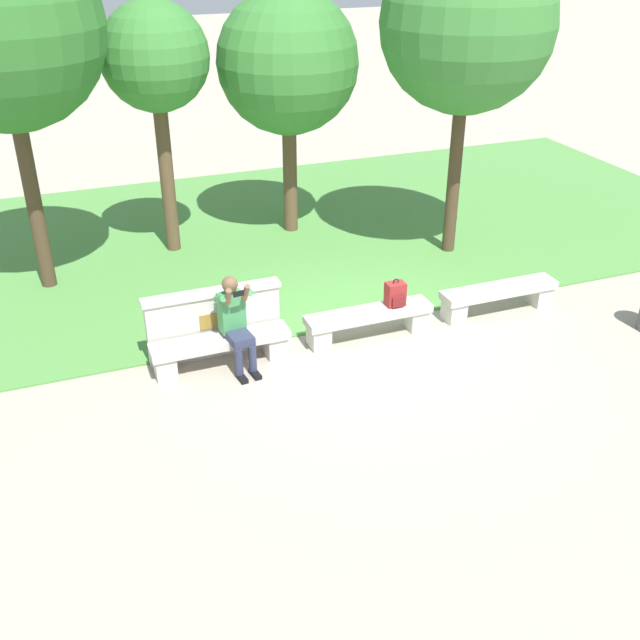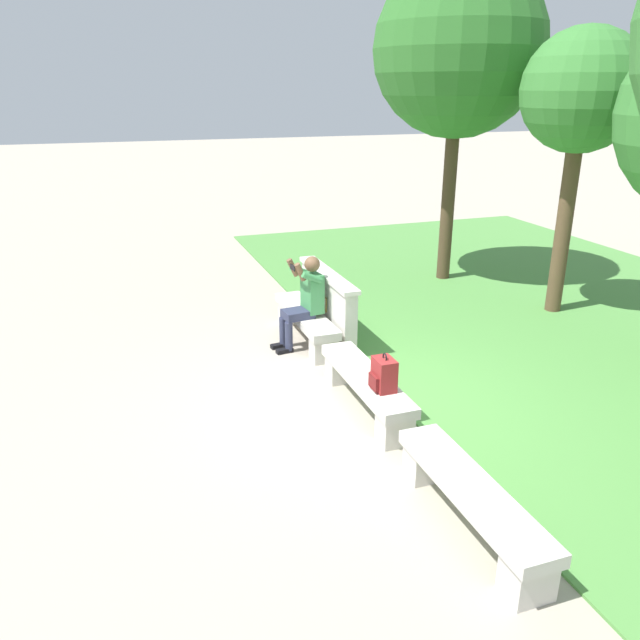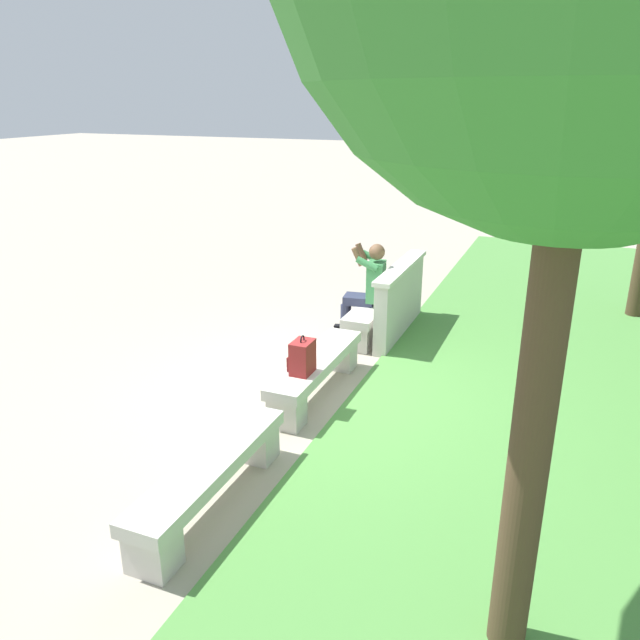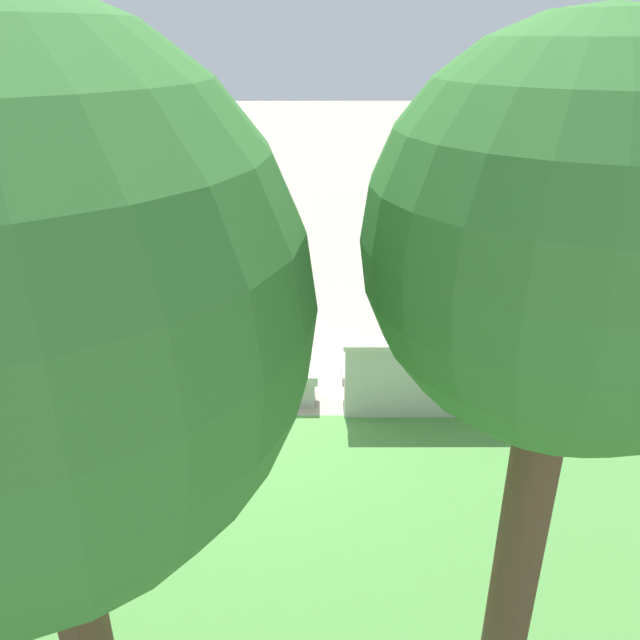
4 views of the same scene
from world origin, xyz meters
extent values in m
plane|color=#A89E8C|center=(0.00, 0.00, 0.00)|extent=(80.00, 80.00, 0.00)
cube|color=#518E42|center=(0.00, 4.38, 0.01)|extent=(18.40, 8.00, 0.03)
cube|color=beige|center=(-2.23, 0.00, 0.39)|extent=(1.93, 0.40, 0.12)
cube|color=beige|center=(-3.02, 0.00, 0.17)|extent=(0.28, 0.34, 0.33)
cube|color=beige|center=(-1.45, 0.00, 0.17)|extent=(0.28, 0.34, 0.33)
cube|color=beige|center=(0.00, 0.00, 0.39)|extent=(1.93, 0.40, 0.12)
cube|color=beige|center=(-0.79, 0.00, 0.17)|extent=(0.28, 0.34, 0.33)
cube|color=beige|center=(0.79, 0.00, 0.17)|extent=(0.28, 0.34, 0.33)
cube|color=beige|center=(2.23, 0.00, 0.39)|extent=(1.93, 0.40, 0.12)
cube|color=beige|center=(1.45, 0.00, 0.17)|extent=(0.28, 0.34, 0.33)
cube|color=beige|center=(3.02, 0.00, 0.17)|extent=(0.28, 0.34, 0.33)
cube|color=beige|center=(-2.23, 0.34, 0.47)|extent=(1.88, 0.18, 0.95)
cube|color=beige|center=(-2.23, 0.34, 0.98)|extent=(1.94, 0.24, 0.06)
cube|color=olive|center=(-2.23, 0.24, 0.59)|extent=(0.44, 0.02, 0.22)
cube|color=black|center=(-2.08, -0.46, 0.03)|extent=(0.13, 0.25, 0.06)
cylinder|color=#2D334C|center=(-2.09, -0.39, 0.24)|extent=(0.11, 0.11, 0.42)
cube|color=black|center=(-1.88, -0.43, 0.03)|extent=(0.13, 0.25, 0.06)
cylinder|color=#2D334C|center=(-1.89, -0.36, 0.24)|extent=(0.11, 0.11, 0.42)
cube|color=#2D334C|center=(-2.01, -0.19, 0.51)|extent=(0.35, 0.46, 0.12)
cube|color=#3D894C|center=(-2.04, 0.04, 0.79)|extent=(0.37, 0.26, 0.56)
sphere|color=brown|center=(-2.04, 0.04, 1.21)|extent=(0.22, 0.22, 0.22)
cylinder|color=#3D894C|center=(-2.22, -0.08, 1.08)|extent=(0.13, 0.32, 0.21)
cylinder|color=brown|center=(-2.13, -0.21, 1.16)|extent=(0.08, 0.18, 0.27)
cylinder|color=#3D894C|center=(-1.84, -0.03, 1.08)|extent=(0.13, 0.32, 0.21)
cylinder|color=brown|center=(-1.89, -0.18, 1.16)|extent=(0.12, 0.20, 0.27)
cube|color=black|center=(-2.00, -0.26, 1.20)|extent=(0.15, 0.03, 0.08)
cube|color=maroon|center=(0.43, 0.02, 0.63)|extent=(0.28, 0.20, 0.36)
cube|color=maroon|center=(0.43, -0.09, 0.56)|extent=(0.20, 0.06, 0.16)
torus|color=black|center=(0.43, 0.02, 0.83)|extent=(0.10, 0.02, 0.10)
cylinder|color=#4C3826|center=(-4.34, 3.50, 1.62)|extent=(0.25, 0.25, 3.24)
sphere|color=#2D6B28|center=(-4.34, 3.50, 4.14)|extent=(3.00, 3.00, 3.00)
cylinder|color=brown|center=(0.31, 4.43, 1.23)|extent=(0.27, 0.27, 2.45)
sphere|color=#387A33|center=(0.31, 4.43, 3.22)|extent=(2.56, 2.56, 2.56)
cylinder|color=brown|center=(-2.06, 4.28, 1.46)|extent=(0.25, 0.25, 2.93)
sphere|color=#387A33|center=(-2.06, 4.28, 3.48)|extent=(1.82, 1.82, 1.82)
cylinder|color=#4C3826|center=(2.71, 2.42, 1.56)|extent=(0.23, 0.23, 3.13)
sphere|color=#387A33|center=(2.71, 2.42, 3.99)|extent=(2.88, 2.88, 2.88)
camera|label=1|loc=(-4.11, -8.78, 5.58)|focal=42.00mm
camera|label=2|loc=(5.93, -2.63, 3.53)|focal=35.00mm
camera|label=3|loc=(5.92, 2.49, 3.22)|focal=35.00mm
camera|label=4|loc=(-0.98, 6.83, 4.27)|focal=35.00mm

